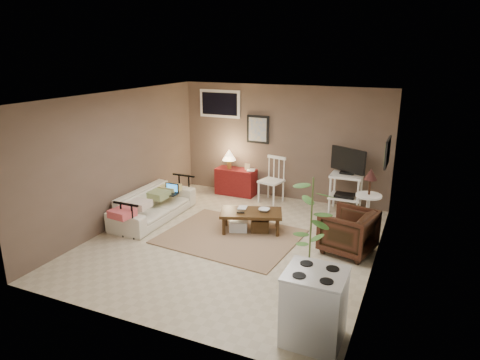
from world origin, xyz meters
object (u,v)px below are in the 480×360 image
at_px(spindle_chair, 272,181).
at_px(tv_stand, 347,179).
at_px(side_table, 369,194).
at_px(coffee_table, 251,220).
at_px(red_console, 235,179).
at_px(stove, 314,307).
at_px(armchair, 348,229).
at_px(sofa, 153,200).
at_px(potted_plant, 311,231).

height_order(spindle_chair, tv_stand, tv_stand).
distance_m(spindle_chair, side_table, 2.25).
bearing_deg(spindle_chair, coffee_table, -82.92).
relative_size(red_console, side_table, 0.86).
distance_m(red_console, side_table, 3.15).
relative_size(spindle_chair, side_table, 0.82).
height_order(tv_stand, stove, tv_stand).
bearing_deg(coffee_table, tv_stand, 51.34).
bearing_deg(red_console, armchair, -33.83).
height_order(sofa, side_table, side_table).
distance_m(coffee_table, red_console, 2.08).
height_order(sofa, tv_stand, tv_stand).
distance_m(side_table, armchair, 0.96).
height_order(tv_stand, armchair, tv_stand).
height_order(red_console, tv_stand, tv_stand).
bearing_deg(red_console, coffee_table, -58.12).
height_order(coffee_table, sofa, sofa).
bearing_deg(tv_stand, red_console, 177.39).
distance_m(spindle_chair, potted_plant, 3.48).
height_order(tv_stand, potted_plant, potted_plant).
distance_m(coffee_table, side_table, 2.08).
bearing_deg(potted_plant, spindle_chair, 118.03).
bearing_deg(armchair, side_table, -177.07).
xyz_separation_m(tv_stand, stove, (0.43, -4.09, -0.26)).
bearing_deg(potted_plant, stove, -72.06).
xyz_separation_m(red_console, armchair, (2.79, -1.87, 0.03)).
distance_m(side_table, stove, 3.23).
distance_m(sofa, tv_stand, 3.73).
bearing_deg(spindle_chair, armchair, -42.40).
xyz_separation_m(spindle_chair, stove, (1.95, -4.06, -0.03)).
xyz_separation_m(coffee_table, stove, (1.75, -2.44, 0.19)).
relative_size(tv_stand, armchair, 1.68).
height_order(side_table, armchair, side_table).
distance_m(sofa, armchair, 3.61).
xyz_separation_m(armchair, stove, (0.05, -2.33, 0.04)).
bearing_deg(armchair, potted_plant, 1.99).
xyz_separation_m(coffee_table, potted_plant, (1.42, -1.43, 0.62)).
xyz_separation_m(sofa, potted_plant, (3.34, -1.26, 0.47)).
xyz_separation_m(red_console, tv_stand, (2.42, -0.11, 0.33)).
bearing_deg(potted_plant, armchair, 78.32).
relative_size(side_table, potted_plant, 0.74).
bearing_deg(stove, potted_plant, 107.94).
distance_m(tv_stand, side_table, 1.03).
bearing_deg(red_console, sofa, -112.86).
relative_size(coffee_table, sofa, 0.63).
relative_size(red_console, tv_stand, 0.79).
height_order(tv_stand, side_table, tv_stand).
xyz_separation_m(coffee_table, armchair, (1.70, -0.11, 0.16)).
bearing_deg(spindle_chair, sofa, -133.66).
bearing_deg(side_table, red_console, 161.51).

